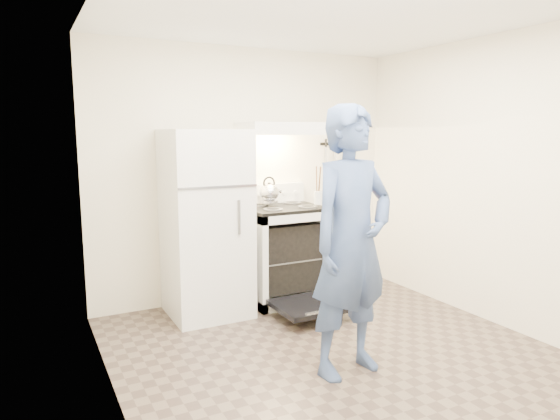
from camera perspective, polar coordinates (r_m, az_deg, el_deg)
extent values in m
plane|color=brown|center=(3.87, 7.84, -16.84)|extent=(3.60, 3.60, 0.00)
cube|color=#F6ECCD|center=(5.08, -3.67, 4.06)|extent=(3.20, 0.02, 2.50)
cube|color=white|center=(4.60, -8.48, -1.55)|extent=(0.70, 0.70, 1.70)
cube|color=white|center=(5.02, 0.34, -5.14)|extent=(0.76, 0.65, 0.92)
cube|color=black|center=(4.92, 0.35, 0.24)|extent=(0.76, 0.65, 0.03)
cube|color=white|center=(5.16, -1.13, 1.92)|extent=(0.76, 0.07, 0.20)
cube|color=black|center=(4.62, 3.84, -10.75)|extent=(0.70, 0.54, 0.04)
cube|color=slate|center=(5.02, 0.34, -5.36)|extent=(0.60, 0.52, 0.01)
cube|color=white|center=(4.93, -0.06, 9.29)|extent=(0.76, 0.50, 0.12)
cube|color=black|center=(5.56, 6.41, 7.53)|extent=(0.40, 0.02, 0.03)
cylinder|color=#816749|center=(4.96, 0.30, -5.37)|extent=(0.32, 0.32, 0.02)
cylinder|color=silver|center=(4.87, 4.41, 1.43)|extent=(0.11, 0.11, 0.13)
imported|color=navy|center=(3.45, 8.17, -3.65)|extent=(0.73, 0.53, 1.86)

